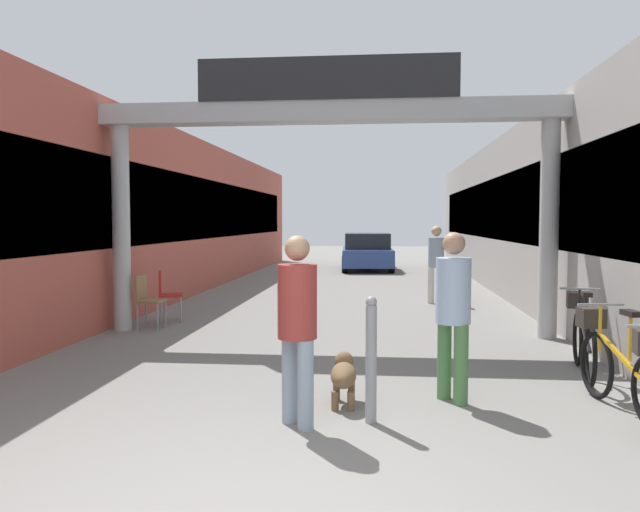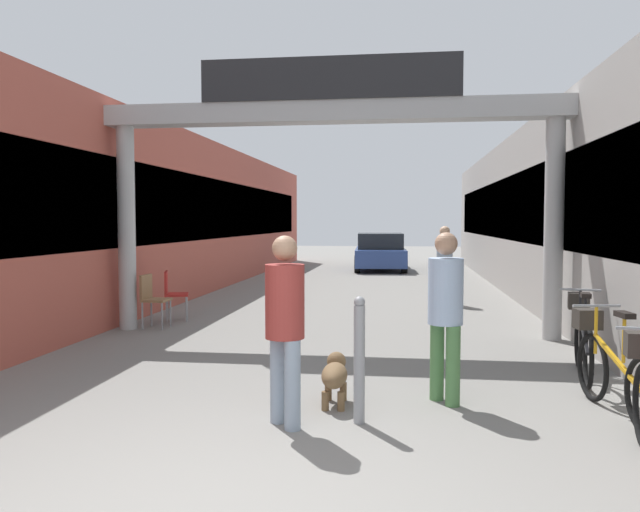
# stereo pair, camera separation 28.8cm
# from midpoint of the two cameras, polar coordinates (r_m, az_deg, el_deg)

# --- Properties ---
(storefront_left) EXTENTS (3.00, 26.00, 3.78)m
(storefront_left) POSITION_cam_midpoint_polar(r_m,az_deg,el_deg) (15.71, -17.10, 3.51)
(storefront_left) COLOR #B25142
(storefront_left) RESTS_ON ground_plane
(storefront_right) EXTENTS (3.00, 26.00, 3.78)m
(storefront_right) POSITION_cam_midpoint_polar(r_m,az_deg,el_deg) (15.05, 21.57, 3.44)
(storefront_right) COLOR #9E9993
(storefront_right) RESTS_ON ground_plane
(arcade_sign_gateway) EXTENTS (7.40, 0.47, 4.25)m
(arcade_sign_gateway) POSITION_cam_midpoint_polar(r_m,az_deg,el_deg) (9.77, -0.15, 10.42)
(arcade_sign_gateway) COLOR #B2B2B2
(arcade_sign_gateway) RESTS_ON ground_plane
(pedestrian_with_dog) EXTENTS (0.48, 0.48, 1.66)m
(pedestrian_with_dog) POSITION_cam_midpoint_polar(r_m,az_deg,el_deg) (5.39, -3.62, -5.69)
(pedestrian_with_dog) COLOR #8C9EB2
(pedestrian_with_dog) RESTS_ON ground_plane
(pedestrian_companion) EXTENTS (0.47, 0.47, 1.67)m
(pedestrian_companion) POSITION_cam_midpoint_polar(r_m,az_deg,el_deg) (6.22, 10.78, -4.46)
(pedestrian_companion) COLOR #4C7F47
(pedestrian_companion) RESTS_ON ground_plane
(pedestrian_carrying_crate) EXTENTS (0.45, 0.45, 1.67)m
(pedestrian_carrying_crate) POSITION_cam_midpoint_polar(r_m,az_deg,el_deg) (13.61, 9.97, -0.30)
(pedestrian_carrying_crate) COLOR silver
(pedestrian_carrying_crate) RESTS_ON ground_plane
(dog_on_leash) EXTENTS (0.27, 0.64, 0.47)m
(dog_on_leash) POSITION_cam_midpoint_polar(r_m,az_deg,el_deg) (6.17, 0.82, -10.77)
(dog_on_leash) COLOR brown
(dog_on_leash) RESTS_ON ground_plane
(bicycle_orange_second) EXTENTS (0.46, 1.68, 0.98)m
(bicycle_orange_second) POSITION_cam_midpoint_polar(r_m,az_deg,el_deg) (6.49, 24.33, -9.02)
(bicycle_orange_second) COLOR black
(bicycle_orange_second) RESTS_ON ground_plane
(bicycle_black_third) EXTENTS (0.47, 1.67, 0.98)m
(bicycle_black_third) POSITION_cam_midpoint_polar(r_m,az_deg,el_deg) (7.90, 21.92, -6.80)
(bicycle_black_third) COLOR black
(bicycle_black_third) RESTS_ON ground_plane
(bollard_post_metal) EXTENTS (0.10, 0.10, 1.12)m
(bollard_post_metal) POSITION_cam_midpoint_polar(r_m,az_deg,el_deg) (5.56, 3.20, -9.37)
(bollard_post_metal) COLOR gray
(bollard_post_metal) RESTS_ON ground_plane
(cafe_chair_wood_nearer) EXTENTS (0.41, 0.41, 0.89)m
(cafe_chair_wood_nearer) POSITION_cam_midpoint_polar(r_m,az_deg,el_deg) (10.67, -16.31, -3.57)
(cafe_chair_wood_nearer) COLOR gray
(cafe_chair_wood_nearer) RESTS_ON ground_plane
(cafe_chair_red_farther) EXTENTS (0.50, 0.50, 0.89)m
(cafe_chair_red_farther) POSITION_cam_midpoint_polar(r_m,az_deg,el_deg) (11.34, -14.60, -3.15)
(cafe_chair_red_farther) COLOR gray
(cafe_chair_red_farther) RESTS_ON ground_plane
(parked_car_blue) EXTENTS (1.98, 4.09, 1.33)m
(parked_car_blue) POSITION_cam_midpoint_polar(r_m,az_deg,el_deg) (22.67, 3.95, 0.37)
(parked_car_blue) COLOR #2D478C
(parked_car_blue) RESTS_ON ground_plane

